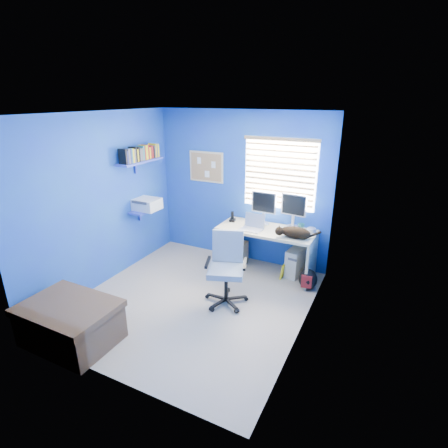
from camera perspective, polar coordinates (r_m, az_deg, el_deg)
The scene contains 23 objects.
floor at distance 5.01m, azimuth -4.96°, elevation -12.32°, with size 3.00×3.20×0.00m, color #A59984.
ceiling at distance 4.23m, azimuth -6.02°, elevation 17.55°, with size 3.00×3.20×0.00m, color white.
wall_back at distance 5.83m, azimuth 2.85°, elevation 5.89°, with size 3.00×0.01×2.50m, color blue.
wall_front at distance 3.33m, azimuth -20.10°, elevation -6.76°, with size 3.00×0.01×2.50m, color blue.
wall_left at distance 5.38m, azimuth -19.20°, elevation 3.56°, with size 0.01×3.20×2.50m, color blue.
wall_right at distance 3.93m, azimuth 13.54°, elevation -1.85°, with size 0.01×3.20×2.50m, color blue.
desk at distance 5.61m, azimuth 6.81°, elevation -4.34°, with size 1.50×0.65×0.74m, color tan.
laptop at distance 5.37m, azimuth 4.50°, elevation 0.12°, with size 0.33×0.26×0.22m, color silver.
monitor_left at distance 5.59m, azimuth 6.55°, elevation 2.59°, with size 0.40×0.12×0.54m, color silver.
monitor_right at distance 5.53m, azimuth 11.30°, elevation 2.14°, with size 0.40×0.12×0.54m, color silver.
phone at distance 5.74m, azimuth 1.39°, elevation 1.25°, with size 0.09×0.11×0.17m, color black.
mug at distance 5.51m, azimuth 12.45°, elevation -0.46°, with size 0.10×0.09×0.10m, color #1F6968.
cd_spindle at distance 5.45m, azimuth 14.08°, elevation -1.01°, with size 0.13×0.13×0.07m, color silver.
cat at distance 5.19m, azimuth 11.59°, elevation -1.35°, with size 0.45×0.23×0.16m, color black.
tower_pc at distance 5.66m, azimuth 11.62°, elevation -6.03°, with size 0.19×0.44×0.45m, color beige.
drawer_boxes at distance 5.90m, azimuth 1.90°, elevation -4.74°, with size 0.35×0.28×0.41m, color tan.
yellow_book at distance 5.57m, azimuth 9.59°, elevation -7.57°, with size 0.03×0.17×0.24m, color yellow.
backpack at distance 5.33m, azimuth 13.54°, elevation -8.75°, with size 0.27×0.21×0.32m, color black.
bed_corner at distance 4.51m, azimuth -23.76°, elevation -14.58°, with size 1.01×0.72×0.49m, color brown.
office_chair at distance 4.81m, azimuth 0.40°, elevation -8.68°, with size 0.73×0.73×0.98m.
window_blinds at distance 5.51m, azimuth 9.03°, elevation 8.03°, with size 1.15×0.05×1.10m.
corkboard at distance 6.03m, azimuth -2.92°, elevation 9.29°, with size 0.64×0.02×0.52m.
wall_shelves at distance 5.77m, azimuth -13.13°, elevation 7.12°, with size 0.42×0.90×1.05m.
Camera 1 is at (2.25, -3.58, 2.69)m, focal length 28.00 mm.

